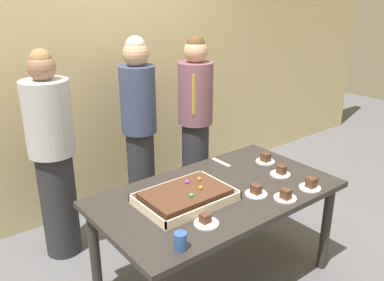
{
  "coord_description": "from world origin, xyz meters",
  "views": [
    {
      "loc": [
        -1.67,
        -1.85,
        2.05
      ],
      "look_at": [
        -0.1,
        0.15,
        1.09
      ],
      "focal_mm": 38.17,
      "sensor_mm": 36.0,
      "label": 1
    }
  ],
  "objects_px": {
    "plated_slice_center_front": "(281,172)",
    "cake_server_utensil": "(221,162)",
    "plated_slice_near_right": "(311,185)",
    "person_striped_tie_right": "(139,128)",
    "plated_slice_far_right": "(285,196)",
    "plated_slice_near_left": "(265,159)",
    "person_green_shirt_behind": "(195,122)",
    "party_table": "(217,202)",
    "sheet_cake": "(185,196)",
    "plated_slice_center_back": "(206,221)",
    "drink_cup_nearest": "(180,241)",
    "person_serving_front": "(53,155)",
    "plated_slice_far_left": "(256,192)"
  },
  "relations": [
    {
      "from": "plated_slice_center_front",
      "to": "cake_server_utensil",
      "type": "height_order",
      "value": "plated_slice_center_front"
    },
    {
      "from": "plated_slice_near_right",
      "to": "person_striped_tie_right",
      "type": "xyz_separation_m",
      "value": [
        -0.49,
        1.45,
        0.13
      ]
    },
    {
      "from": "plated_slice_far_right",
      "to": "plated_slice_near_left",
      "type": "bearing_deg",
      "value": 54.55
    },
    {
      "from": "plated_slice_near_left",
      "to": "plated_slice_center_front",
      "type": "height_order",
      "value": "same"
    },
    {
      "from": "plated_slice_center_front",
      "to": "person_green_shirt_behind",
      "type": "height_order",
      "value": "person_green_shirt_behind"
    },
    {
      "from": "party_table",
      "to": "cake_server_utensil",
      "type": "bearing_deg",
      "value": 45.13
    },
    {
      "from": "plated_slice_near_left",
      "to": "person_green_shirt_behind",
      "type": "relative_size",
      "value": 0.09
    },
    {
      "from": "person_striped_tie_right",
      "to": "cake_server_utensil",
      "type": "bearing_deg",
      "value": 37.89
    },
    {
      "from": "plated_slice_far_right",
      "to": "person_striped_tie_right",
      "type": "height_order",
      "value": "person_striped_tie_right"
    },
    {
      "from": "sheet_cake",
      "to": "plated_slice_center_back",
      "type": "xyz_separation_m",
      "value": [
        -0.07,
        -0.29,
        -0.02
      ]
    },
    {
      "from": "plated_slice_center_front",
      "to": "person_striped_tie_right",
      "type": "relative_size",
      "value": 0.09
    },
    {
      "from": "party_table",
      "to": "person_striped_tie_right",
      "type": "distance_m",
      "value": 1.11
    },
    {
      "from": "party_table",
      "to": "drink_cup_nearest",
      "type": "distance_m",
      "value": 0.72
    },
    {
      "from": "party_table",
      "to": "sheet_cake",
      "type": "distance_m",
      "value": 0.29
    },
    {
      "from": "person_serving_front",
      "to": "plated_slice_far_right",
      "type": "bearing_deg",
      "value": 10.83
    },
    {
      "from": "drink_cup_nearest",
      "to": "person_green_shirt_behind",
      "type": "relative_size",
      "value": 0.06
    },
    {
      "from": "person_serving_front",
      "to": "person_striped_tie_right",
      "type": "distance_m",
      "value": 0.78
    },
    {
      "from": "party_table",
      "to": "person_serving_front",
      "type": "relative_size",
      "value": 1.01
    },
    {
      "from": "plated_slice_far_right",
      "to": "plated_slice_center_back",
      "type": "height_order",
      "value": "plated_slice_far_right"
    },
    {
      "from": "plated_slice_far_left",
      "to": "cake_server_utensil",
      "type": "relative_size",
      "value": 0.75
    },
    {
      "from": "plated_slice_near_left",
      "to": "plated_slice_far_left",
      "type": "distance_m",
      "value": 0.57
    },
    {
      "from": "party_table",
      "to": "sheet_cake",
      "type": "height_order",
      "value": "sheet_cake"
    },
    {
      "from": "party_table",
      "to": "plated_slice_far_right",
      "type": "relative_size",
      "value": 11.16
    },
    {
      "from": "person_green_shirt_behind",
      "to": "plated_slice_center_front",
      "type": "bearing_deg",
      "value": 40.11
    },
    {
      "from": "plated_slice_far_left",
      "to": "person_green_shirt_behind",
      "type": "height_order",
      "value": "person_green_shirt_behind"
    },
    {
      "from": "plated_slice_far_left",
      "to": "drink_cup_nearest",
      "type": "relative_size",
      "value": 1.5
    },
    {
      "from": "sheet_cake",
      "to": "person_green_shirt_behind",
      "type": "distance_m",
      "value": 1.25
    },
    {
      "from": "party_table",
      "to": "plated_slice_far_right",
      "type": "height_order",
      "value": "plated_slice_far_right"
    },
    {
      "from": "person_serving_front",
      "to": "plated_slice_near_left",
      "type": "bearing_deg",
      "value": 31.33
    },
    {
      "from": "plated_slice_center_front",
      "to": "drink_cup_nearest",
      "type": "bearing_deg",
      "value": -166.12
    },
    {
      "from": "sheet_cake",
      "to": "drink_cup_nearest",
      "type": "distance_m",
      "value": 0.52
    },
    {
      "from": "party_table",
      "to": "plated_slice_far_right",
      "type": "xyz_separation_m",
      "value": [
        0.28,
        -0.36,
        0.11
      ]
    },
    {
      "from": "plated_slice_center_front",
      "to": "person_green_shirt_behind",
      "type": "bearing_deg",
      "value": 88.64
    },
    {
      "from": "plated_slice_near_right",
      "to": "drink_cup_nearest",
      "type": "distance_m",
      "value": 1.13
    },
    {
      "from": "party_table",
      "to": "plated_slice_center_front",
      "type": "height_order",
      "value": "plated_slice_center_front"
    },
    {
      "from": "plated_slice_near_left",
      "to": "plated_slice_center_front",
      "type": "bearing_deg",
      "value": -110.76
    },
    {
      "from": "person_serving_front",
      "to": "person_green_shirt_behind",
      "type": "relative_size",
      "value": 0.99
    },
    {
      "from": "plated_slice_center_front",
      "to": "person_serving_front",
      "type": "distance_m",
      "value": 1.73
    },
    {
      "from": "plated_slice_far_left",
      "to": "cake_server_utensil",
      "type": "distance_m",
      "value": 0.57
    },
    {
      "from": "cake_server_utensil",
      "to": "person_striped_tie_right",
      "type": "bearing_deg",
      "value": 111.97
    },
    {
      "from": "plated_slice_far_left",
      "to": "plated_slice_center_front",
      "type": "relative_size",
      "value": 1.0
    },
    {
      "from": "plated_slice_near_right",
      "to": "cake_server_utensil",
      "type": "distance_m",
      "value": 0.74
    },
    {
      "from": "sheet_cake",
      "to": "plated_slice_center_front",
      "type": "bearing_deg",
      "value": -8.11
    },
    {
      "from": "person_striped_tie_right",
      "to": "plated_slice_center_front",
      "type": "bearing_deg",
      "value": 38.82
    },
    {
      "from": "drink_cup_nearest",
      "to": "person_serving_front",
      "type": "xyz_separation_m",
      "value": [
        -0.15,
        1.43,
        0.06
      ]
    },
    {
      "from": "plated_slice_near_right",
      "to": "plated_slice_far_left",
      "type": "height_order",
      "value": "plated_slice_near_right"
    },
    {
      "from": "sheet_cake",
      "to": "plated_slice_far_left",
      "type": "height_order",
      "value": "sheet_cake"
    },
    {
      "from": "plated_slice_near_left",
      "to": "plated_slice_near_right",
      "type": "relative_size",
      "value": 1.0
    },
    {
      "from": "sheet_cake",
      "to": "plated_slice_center_back",
      "type": "relative_size",
      "value": 4.02
    },
    {
      "from": "plated_slice_center_back",
      "to": "person_serving_front",
      "type": "distance_m",
      "value": 1.39
    }
  ]
}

